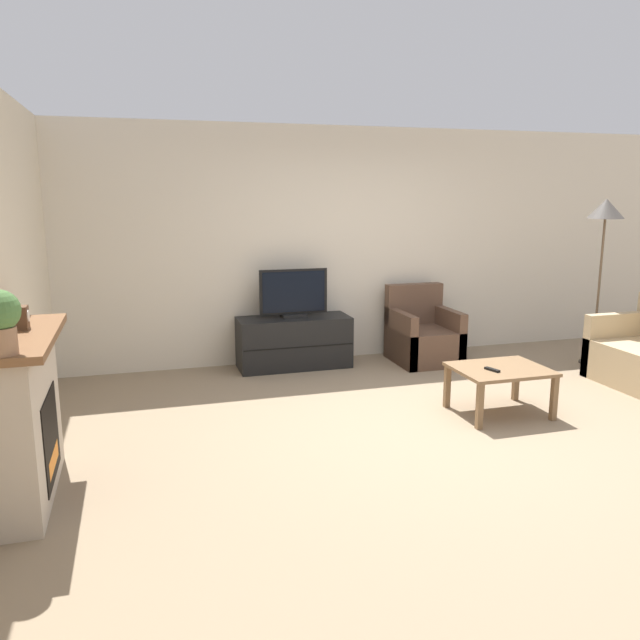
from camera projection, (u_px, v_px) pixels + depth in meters
name	position (u px, v px, depth m)	size (l,w,h in m)	color
ground_plane	(432.00, 424.00, 5.36)	(24.00, 24.00, 0.00)	#89755B
wall_back	(345.00, 245.00, 7.34)	(12.00, 0.06, 2.70)	beige
fireplace	(25.00, 415.00, 3.97)	(0.40, 1.28, 1.09)	#B7A893
mantel_vase_left	(6.00, 330.00, 3.48)	(0.10, 0.10, 0.22)	beige
mantel_clock	(22.00, 318.00, 3.97)	(0.08, 0.11, 0.15)	brown
tv_stand	(294.00, 342.00, 7.06)	(1.26, 0.49, 0.58)	black
tv	(294.00, 295.00, 6.95)	(0.77, 0.18, 0.55)	black
armchair	(423.00, 337.00, 7.31)	(0.70, 0.76, 0.88)	brown
coffee_table	(500.00, 374.00, 5.54)	(0.81, 0.65, 0.43)	brown
remote	(492.00, 370.00, 5.43)	(0.08, 0.16, 0.02)	black
floor_lamp	(605.00, 217.00, 6.95)	(0.40, 0.40, 1.89)	black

